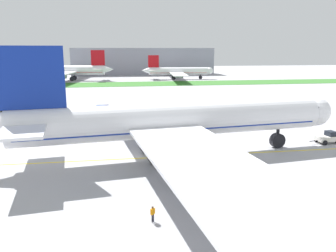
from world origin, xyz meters
TOP-DOWN VIEW (x-y plane):
  - ground_plane at (0.00, 0.00)m, footprint 600.00×600.00m
  - apron_taxi_line at (0.00, -1.28)m, footprint 280.00×0.36m
  - grass_median_strip at (0.00, 119.34)m, footprint 320.00×24.00m
  - airliner_foreground at (4.77, -1.32)m, footprint 59.17×95.70m
  - pushback_tug at (35.19, 2.46)m, footprint 5.97×2.99m
  - ground_crew_wingwalker_port at (-0.35, -22.16)m, footprint 0.50×0.49m
  - ground_crew_marshaller_front at (1.51, -2.19)m, footprint 0.33×0.57m
  - service_truck_baggage_loader at (-6.12, 36.88)m, footprint 5.13×2.83m
  - service_truck_catering_van at (-0.29, 50.37)m, footprint 5.44×3.80m
  - parked_airliner_far_right at (-28.71, 144.71)m, footprint 50.73×80.99m
  - parked_airliner_far_outer at (32.78, 143.62)m, footprint 41.80×66.44m
  - terminal_building at (16.75, 186.98)m, footprint 95.84×20.00m

SIDE VIEW (x-z plane):
  - ground_plane at x=0.00m, z-range 0.00..0.00m
  - apron_taxi_line at x=0.00m, z-range 0.00..0.01m
  - grass_median_strip at x=0.00m, z-range 0.00..0.10m
  - ground_crew_marshaller_front at x=1.51m, z-range 0.18..1.83m
  - pushback_tug at x=35.19m, z-range -0.10..2.14m
  - ground_crew_wingwalker_port at x=-0.35m, z-range 0.18..1.89m
  - service_truck_baggage_loader at x=-6.12m, z-range 0.16..2.80m
  - service_truck_catering_van at x=-0.29m, z-range 0.11..3.07m
  - parked_airliner_far_outer at x=32.78m, z-range -2.22..11.59m
  - parked_airliner_far_right at x=-28.71m, z-range -2.68..14.01m
  - airliner_foreground at x=4.77m, z-range -2.81..14.72m
  - terminal_building at x=16.75m, z-range 0.00..18.00m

